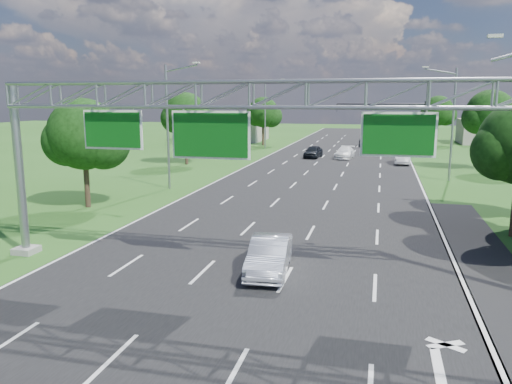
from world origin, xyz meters
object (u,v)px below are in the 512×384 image
(traffic_signal, at_px, (398,115))
(box_truck, at_px, (394,138))
(sign_gantry, at_px, (253,110))
(silver_sedan, at_px, (269,255))

(traffic_signal, relative_size, box_truck, 1.52)
(sign_gantry, distance_m, traffic_signal, 53.51)
(silver_sedan, bearing_deg, box_truck, 78.68)
(traffic_signal, distance_m, silver_sedan, 53.34)
(sign_gantry, relative_size, box_truck, 2.93)
(traffic_signal, distance_m, box_truck, 8.20)
(traffic_signal, xyz_separation_m, silver_sedan, (-6.51, -52.75, -4.41))
(sign_gantry, xyz_separation_m, silver_sedan, (0.63, 0.25, -6.14))
(sign_gantry, distance_m, box_truck, 60.94)
(traffic_signal, bearing_deg, silver_sedan, -97.04)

